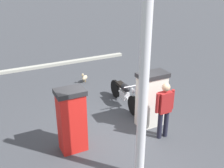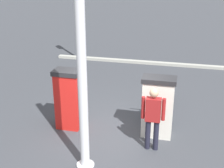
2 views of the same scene
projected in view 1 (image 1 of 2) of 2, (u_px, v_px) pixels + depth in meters
name	position (u px, v px, depth m)	size (l,w,h in m)	color
ground_plane	(116.00, 137.00, 7.60)	(120.00, 120.00, 0.00)	#383A3F
fuel_pump_near	(151.00, 99.00, 7.88)	(0.59, 0.88, 1.64)	silver
fuel_pump_far	(72.00, 120.00, 6.79)	(0.59, 0.73, 1.68)	red
motorcycle_near_pump	(124.00, 93.00, 9.09)	(2.00, 0.56, 0.95)	black
attendant_person	(164.00, 107.00, 7.25)	(0.23, 0.57, 1.61)	#1E1E2D
wandering_duck	(85.00, 78.00, 10.96)	(0.36, 0.38, 0.43)	tan
canopy_support_pole	(143.00, 92.00, 5.36)	(0.40, 0.40, 4.39)	silver
road_edge_kerb	(47.00, 65.00, 12.66)	(0.64, 7.65, 0.12)	#9E9E93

